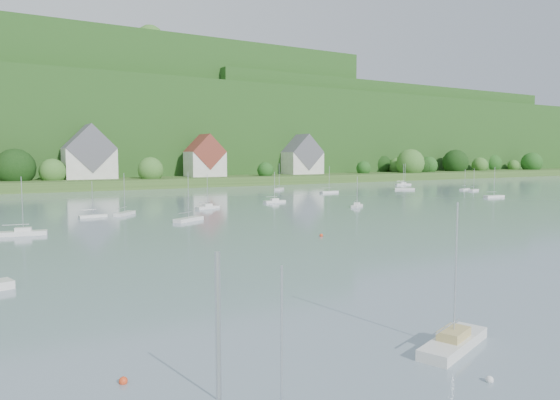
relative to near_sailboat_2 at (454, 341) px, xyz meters
name	(u,v)px	position (x,y,z in m)	size (l,w,h in m)	color
far_shore_strip	(68,182)	(5.69, 173.25, 1.06)	(600.00, 60.00, 3.00)	#31501E
forested_ridge	(44,129)	(6.08, 241.82, 22.45)	(620.00, 181.22, 69.89)	#153F14
village_building_2	(89,157)	(10.69, 161.25, 9.83)	(16.00, 11.44, 18.00)	beige
village_building_3	(205,159)	(50.69, 159.25, 8.99)	(13.00, 10.40, 15.50)	beige
village_building_4	(302,158)	(95.69, 163.25, 9.15)	(15.00, 10.40, 16.50)	beige
near_sailboat_2	(454,341)	(0.00, 0.00, 0.00)	(6.28, 3.67, 8.18)	silver
mooring_buoy_0	(123,383)	(-16.96, 4.82, -0.44)	(0.42, 0.42, 0.42)	red
mooring_buoy_1	(490,382)	(-1.93, -3.86, -0.44)	(0.38, 0.38, 0.38)	silver
mooring_buoy_3	(321,236)	(16.87, 36.91, -0.44)	(0.48, 0.48, 0.48)	red
far_sailboat_cluster	(179,202)	(16.43, 90.79, -0.07)	(200.49, 72.97, 8.71)	silver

